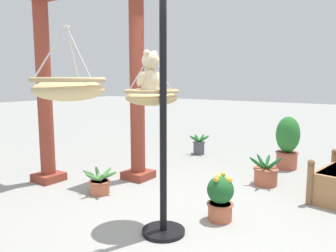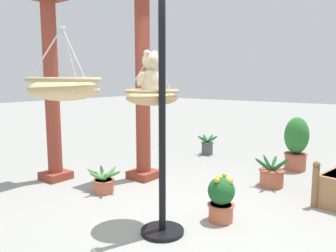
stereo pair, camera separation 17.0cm
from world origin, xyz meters
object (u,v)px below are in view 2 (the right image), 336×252
at_px(potted_plant_tall_leafy, 207,146).
at_px(potted_plant_small_succulent, 272,175).
at_px(teddy_bear, 150,77).
at_px(greenhouse_pillar_left, 143,87).
at_px(hanging_basket_with_teddy, 152,96).
at_px(potted_plant_fern_front, 221,198).
at_px(display_pole_central, 162,160).
at_px(potted_plant_bushy_green, 296,143).
at_px(hanging_basket_left_high, 65,88).
at_px(potted_plant_conical_shrub, 104,183).
at_px(greenhouse_pillar_right, 52,93).

xyz_separation_m(potted_plant_tall_leafy, potted_plant_small_succulent, (-1.25, -1.81, -0.02)).
bearing_deg(teddy_bear, greenhouse_pillar_left, 43.83).
height_order(hanging_basket_with_teddy, teddy_bear, teddy_bear).
height_order(potted_plant_fern_front, potted_plant_small_succulent, potted_plant_fern_front).
relative_size(display_pole_central, potted_plant_bushy_green, 2.68).
relative_size(hanging_basket_left_high, potted_plant_bushy_green, 0.61).
xyz_separation_m(hanging_basket_left_high, greenhouse_pillar_left, (2.28, 1.19, -0.06)).
height_order(teddy_bear, greenhouse_pillar_left, greenhouse_pillar_left).
xyz_separation_m(hanging_basket_with_teddy, potted_plant_small_succulent, (1.99, -0.61, -1.21)).
distance_m(hanging_basket_with_teddy, potted_plant_bushy_green, 3.30).
distance_m(hanging_basket_left_high, potted_plant_conical_shrub, 2.30).
bearing_deg(greenhouse_pillar_right, potted_plant_conical_shrub, -88.77).
relative_size(hanging_basket_left_high, potted_plant_conical_shrub, 1.16).
xyz_separation_m(display_pole_central, potted_plant_fern_front, (0.62, -0.34, -0.51)).
bearing_deg(potted_plant_bushy_green, hanging_basket_left_high, 171.99).
xyz_separation_m(hanging_basket_left_high, potted_plant_tall_leafy, (4.34, 1.23, -1.31)).
bearing_deg(greenhouse_pillar_left, teddy_bear, -136.17).
bearing_deg(teddy_bear, hanging_basket_left_high, -176.95).
distance_m(hanging_basket_with_teddy, potted_plant_fern_front, 1.35).
relative_size(display_pole_central, potted_plant_fern_front, 4.59).
distance_m(greenhouse_pillar_left, potted_plant_conical_shrub, 1.55).
distance_m(display_pole_central, potted_plant_conical_shrub, 1.61).
xyz_separation_m(teddy_bear, greenhouse_pillar_left, (1.18, 1.13, -0.15)).
bearing_deg(teddy_bear, potted_plant_conical_shrub, 73.51).
height_order(hanging_basket_with_teddy, potted_plant_tall_leafy, hanging_basket_with_teddy).
bearing_deg(greenhouse_pillar_right, teddy_bear, -98.01).
height_order(potted_plant_tall_leafy, potted_plant_small_succulent, potted_plant_small_succulent).
height_order(potted_plant_tall_leafy, potted_plant_conical_shrub, potted_plant_tall_leafy).
bearing_deg(greenhouse_pillar_left, hanging_basket_with_teddy, -135.59).
relative_size(hanging_basket_with_teddy, greenhouse_pillar_right, 0.20).
height_order(greenhouse_pillar_right, potted_plant_small_succulent, greenhouse_pillar_right).
relative_size(hanging_basket_with_teddy, teddy_bear, 1.20).
relative_size(hanging_basket_with_teddy, potted_plant_bushy_green, 0.62).
bearing_deg(potted_plant_fern_front, potted_plant_small_succulent, -0.94).
xyz_separation_m(potted_plant_bushy_green, potted_plant_conical_shrub, (-2.77, 1.77, -0.34)).
distance_m(potted_plant_fern_front, potted_plant_conical_shrub, 1.74).
xyz_separation_m(display_pole_central, greenhouse_pillar_left, (1.33, 1.41, 0.67)).
relative_size(teddy_bear, greenhouse_pillar_right, 0.17).
height_order(display_pole_central, potted_plant_tall_leafy, display_pole_central).
bearing_deg(potted_plant_small_succulent, potted_plant_bushy_green, -0.73).
distance_m(teddy_bear, hanging_basket_left_high, 1.10).
distance_m(potted_plant_fern_front, potted_plant_bushy_green, 2.65).
distance_m(teddy_bear, potted_plant_conical_shrub, 1.86).
bearing_deg(potted_plant_small_succulent, teddy_bear, 162.27).
bearing_deg(teddy_bear, potted_plant_bushy_green, -11.82).
relative_size(hanging_basket_with_teddy, potted_plant_small_succulent, 0.98).
bearing_deg(display_pole_central, hanging_basket_left_high, 167.28).
xyz_separation_m(hanging_basket_with_teddy, teddy_bear, (0.00, 0.02, 0.20)).
height_order(potted_plant_bushy_green, potted_plant_conical_shrub, potted_plant_bushy_green).
xyz_separation_m(hanging_basket_with_teddy, potted_plant_fern_front, (0.47, -0.59, -1.12)).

